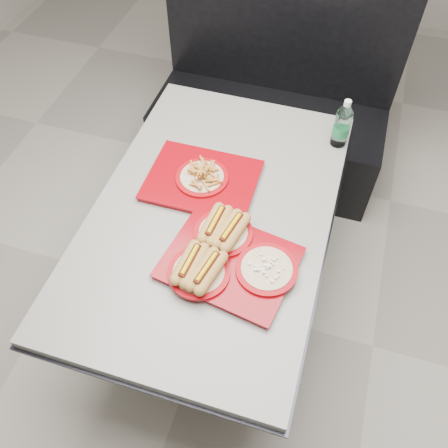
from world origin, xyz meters
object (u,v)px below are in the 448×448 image
(tray_near, at_px, (225,257))
(water_bottle, at_px, (342,126))
(booth_bench, at_px, (271,108))
(diner_table, at_px, (213,236))
(tray_far, at_px, (202,178))

(tray_near, distance_m, water_bottle, 0.79)
(booth_bench, distance_m, tray_near, 1.37)
(diner_table, bearing_deg, booth_bench, 90.00)
(tray_near, height_order, tray_far, tray_near)
(booth_bench, bearing_deg, water_bottle, -54.74)
(water_bottle, bearing_deg, tray_far, -141.16)
(diner_table, relative_size, tray_near, 2.87)
(tray_near, distance_m, tray_far, 0.39)
(tray_near, xyz_separation_m, tray_far, (-0.20, 0.34, -0.01))
(diner_table, distance_m, tray_far, 0.24)
(booth_bench, relative_size, tray_far, 3.08)
(diner_table, height_order, tray_near, tray_near)
(booth_bench, height_order, tray_far, booth_bench)
(booth_bench, distance_m, tray_far, 1.04)
(diner_table, bearing_deg, tray_far, 122.97)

